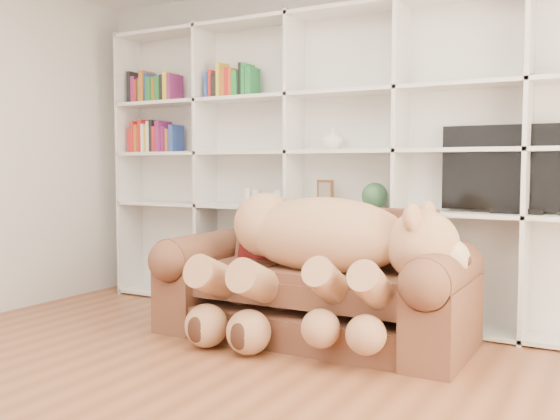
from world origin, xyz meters
The scene contains 12 objects.
wall_back centered at (0.00, 2.50, 1.35)m, with size 5.00×0.02×2.70m, color silver.
bookshelf centered at (-0.24, 2.36, 1.31)m, with size 4.43×0.35×2.40m.
sofa centered at (0.04, 1.69, 0.34)m, with size 2.12×0.91×0.89m.
teddy_bear centered at (0.16, 1.51, 0.64)m, with size 1.72×0.91×1.00m.
throw_pillow centered at (-0.47, 1.84, 0.62)m, with size 0.34×0.11×0.34m, color #58110F.
tv centered at (1.26, 2.35, 1.16)m, with size 1.02×0.18×0.60m.
picture_frame centered at (-0.17, 2.30, 0.98)m, with size 0.16×0.03×0.20m, color #55341D.
green_vase centered at (0.24, 2.30, 0.96)m, with size 0.20×0.20×0.20m, color #2C5735.
figurine_tall centered at (-0.89, 2.30, 0.94)m, with size 0.07×0.07×0.14m, color beige.
figurine_short centered at (-0.81, 2.30, 0.93)m, with size 0.08×0.08×0.13m, color beige.
snow_globe centered at (-0.59, 2.30, 0.93)m, with size 0.12×0.12×0.12m, color silver.
shelf_vase centered at (-0.11, 2.30, 1.40)m, with size 0.16×0.16×0.17m, color silver.
Camera 1 is at (1.91, -2.14, 1.18)m, focal length 40.00 mm.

